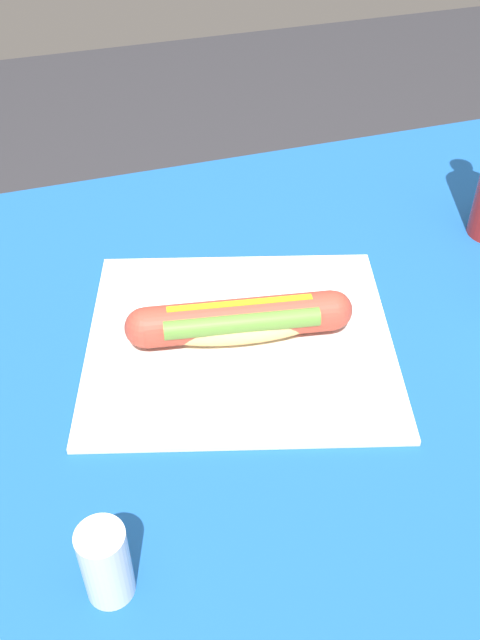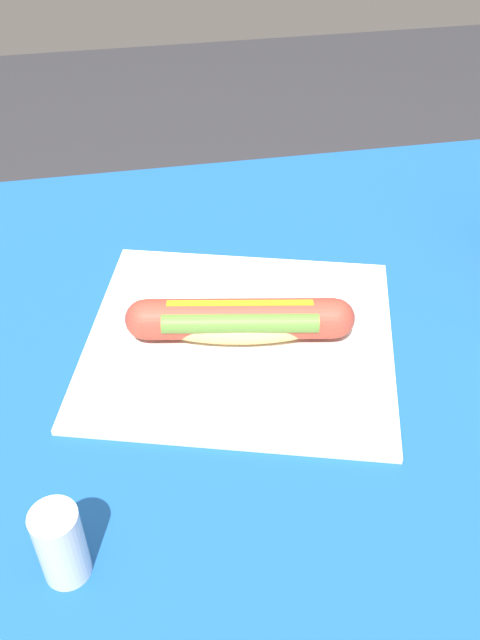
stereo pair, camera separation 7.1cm
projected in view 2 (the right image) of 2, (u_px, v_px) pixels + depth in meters
name	position (u px, v px, depth m)	size (l,w,h in m)	color
dining_table	(198.00, 466.00, 0.76)	(1.22, 0.89, 0.73)	brown
paper_wrapper	(240.00, 340.00, 0.73)	(0.31, 0.29, 0.01)	silver
hot_dog	(240.00, 321.00, 0.71)	(0.23, 0.08, 0.05)	#E5BC75
salt_shaker	(61.00, 544.00, 0.51)	(0.04, 0.04, 0.07)	silver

